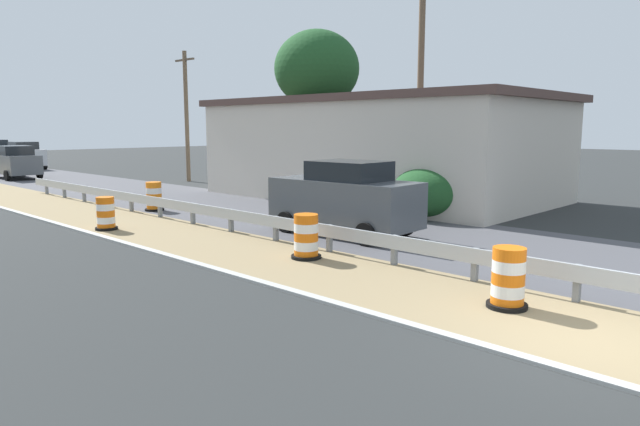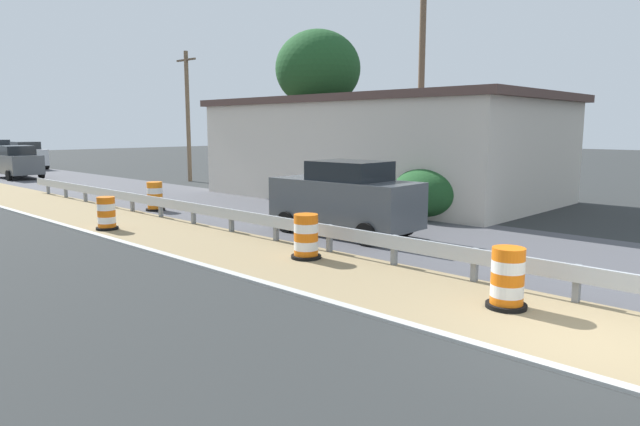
% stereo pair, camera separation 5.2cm
% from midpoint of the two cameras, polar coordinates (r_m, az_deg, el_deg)
% --- Properties ---
extents(ground_plane, '(160.00, 160.00, 0.00)m').
position_cam_midpoint_polar(ground_plane, '(9.47, 26.00, -11.76)').
color(ground_plane, '#2B2D2D').
extents(median_dirt_strip, '(3.25, 120.00, 0.01)m').
position_cam_midpoint_polar(median_dirt_strip, '(9.85, 26.78, -11.00)').
color(median_dirt_strip, '#8E7A56').
rests_on(median_dirt_strip, ground).
extents(curb_near_edge, '(0.20, 120.00, 0.11)m').
position_cam_midpoint_polar(curb_near_edge, '(8.31, 23.18, -14.40)').
color(curb_near_edge, '#ADADA8').
rests_on(curb_near_edge, ground).
extents(traffic_barrel_nearest, '(0.72, 0.72, 1.09)m').
position_cam_midpoint_polar(traffic_barrel_nearest, '(10.52, 18.32, -6.50)').
color(traffic_barrel_nearest, orange).
rests_on(traffic_barrel_nearest, ground).
extents(traffic_barrel_close, '(0.74, 0.74, 1.09)m').
position_cam_midpoint_polar(traffic_barrel_close, '(13.71, -1.52, -2.59)').
color(traffic_barrel_close, orange).
rests_on(traffic_barrel_close, ground).
extents(traffic_barrel_mid, '(0.68, 0.68, 1.03)m').
position_cam_midpoint_polar(traffic_barrel_mid, '(18.78, -20.88, -0.19)').
color(traffic_barrel_mid, orange).
rests_on(traffic_barrel_mid, ground).
extents(traffic_barrel_far, '(0.72, 0.72, 1.10)m').
position_cam_midpoint_polar(traffic_barrel_far, '(22.51, -16.47, 1.49)').
color(traffic_barrel_far, orange).
rests_on(traffic_barrel_far, ground).
extents(car_lead_near_lane, '(2.11, 4.45, 2.04)m').
position_cam_midpoint_polar(car_lead_near_lane, '(40.11, -28.48, 4.54)').
color(car_lead_near_lane, '#4C5156').
rests_on(car_lead_near_lane, ground).
extents(car_trailing_near_lane, '(2.13, 4.13, 2.08)m').
position_cam_midpoint_polar(car_trailing_near_lane, '(48.73, -27.67, 5.16)').
color(car_trailing_near_lane, silver).
rests_on(car_trailing_near_lane, ground).
extents(car_lead_far_lane, '(2.19, 4.64, 2.19)m').
position_cam_midpoint_polar(car_lead_far_lane, '(16.70, 2.44, 1.53)').
color(car_lead_far_lane, '#4C5156').
rests_on(car_lead_far_lane, ground).
extents(roadside_shop_near, '(8.55, 15.51, 4.46)m').
position_cam_midpoint_polar(roadside_shop_near, '(25.95, 5.83, 6.57)').
color(roadside_shop_near, beige).
rests_on(roadside_shop_near, ground).
extents(utility_pole_near, '(0.24, 1.80, 8.90)m').
position_cam_midpoint_polar(utility_pole_near, '(22.17, 10.02, 12.26)').
color(utility_pole_near, brown).
rests_on(utility_pole_near, ground).
extents(utility_pole_mid, '(0.24, 1.80, 7.50)m').
position_cam_midpoint_polar(utility_pole_mid, '(34.23, -13.37, 9.65)').
color(utility_pole_mid, brown).
rests_on(utility_pole_mid, ground).
extents(bush_roadside, '(2.77, 2.77, 1.85)m').
position_cam_midpoint_polar(bush_roadside, '(20.27, 11.08, 2.14)').
color(bush_roadside, '#1E4C23').
rests_on(bush_roadside, ground).
extents(tree_roadside, '(4.38, 4.38, 8.11)m').
position_cam_midpoint_polar(tree_roadside, '(29.92, -0.38, 14.30)').
color(tree_roadside, brown).
rests_on(tree_roadside, ground).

